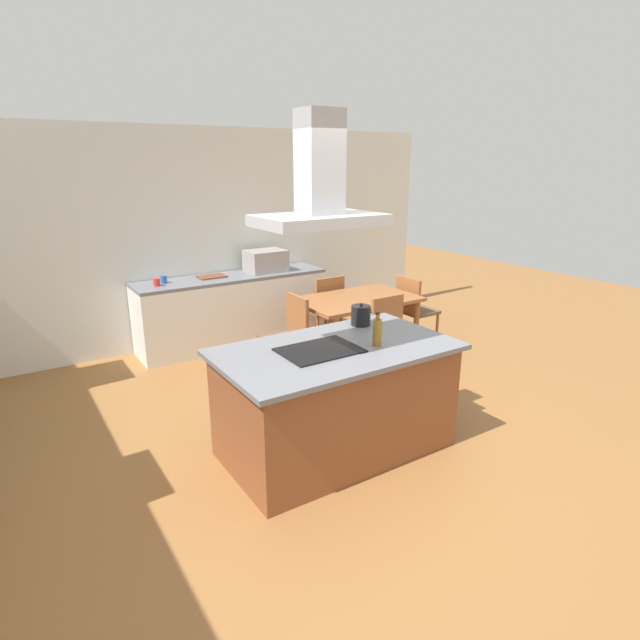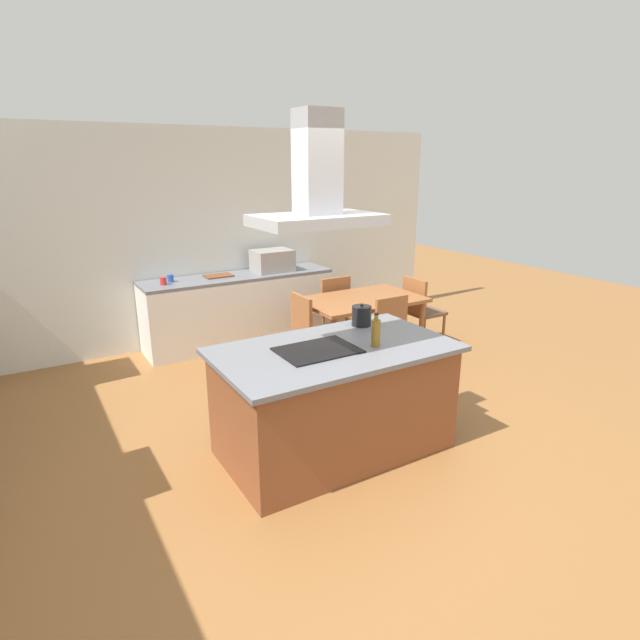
{
  "view_description": "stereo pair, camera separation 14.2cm",
  "coord_description": "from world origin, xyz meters",
  "px_view_note": "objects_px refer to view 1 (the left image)",
  "views": [
    {
      "loc": [
        -2.17,
        -3.12,
        2.29
      ],
      "look_at": [
        0.11,
        0.4,
        1.0
      ],
      "focal_mm": 29.04,
      "sensor_mm": 36.0,
      "label": 1
    },
    {
      "loc": [
        -2.05,
        -3.19,
        2.29
      ],
      "look_at": [
        0.11,
        0.4,
        1.0
      ],
      "focal_mm": 29.04,
      "sensor_mm": 36.0,
      "label": 2
    }
  ],
  "objects_px": {
    "dining_table": "(357,305)",
    "chair_at_right_end": "(413,306)",
    "range_hood": "(320,189)",
    "tea_kettle": "(361,315)",
    "chair_at_left_end": "(289,331)",
    "coffee_mug_blue": "(164,279)",
    "chair_facing_island": "(393,332)",
    "coffee_mug_red": "(157,282)",
    "cooktop": "(320,350)",
    "countertop_microwave": "(266,261)",
    "cutting_board": "(212,277)",
    "chair_facing_back_wall": "(325,305)",
    "olive_oil_bottle": "(377,332)"
  },
  "relations": [
    {
      "from": "dining_table",
      "to": "chair_at_right_end",
      "type": "bearing_deg",
      "value": -0.0
    },
    {
      "from": "dining_table",
      "to": "range_hood",
      "type": "xyz_separation_m",
      "value": [
        -1.55,
        -1.59,
        1.43
      ]
    },
    {
      "from": "tea_kettle",
      "to": "chair_at_left_end",
      "type": "relative_size",
      "value": 0.25
    },
    {
      "from": "coffee_mug_blue",
      "to": "chair_at_left_end",
      "type": "distance_m",
      "value": 1.7
    },
    {
      "from": "chair_facing_island",
      "to": "chair_at_left_end",
      "type": "bearing_deg",
      "value": 143.99
    },
    {
      "from": "tea_kettle",
      "to": "coffee_mug_blue",
      "type": "xyz_separation_m",
      "value": [
        -0.97,
        2.58,
        -0.04
      ]
    },
    {
      "from": "coffee_mug_red",
      "to": "cooktop",
      "type": "bearing_deg",
      "value": -81.49
    },
    {
      "from": "cooktop",
      "to": "countertop_microwave",
      "type": "bearing_deg",
      "value": 70.45
    },
    {
      "from": "tea_kettle",
      "to": "range_hood",
      "type": "relative_size",
      "value": 0.25
    },
    {
      "from": "cutting_board",
      "to": "chair_at_right_end",
      "type": "bearing_deg",
      "value": -31.74
    },
    {
      "from": "tea_kettle",
      "to": "chair_facing_back_wall",
      "type": "bearing_deg",
      "value": 65.05
    },
    {
      "from": "coffee_mug_red",
      "to": "range_hood",
      "type": "xyz_separation_m",
      "value": [
        0.42,
        -2.83,
        1.16
      ]
    },
    {
      "from": "chair_facing_back_wall",
      "to": "range_hood",
      "type": "distance_m",
      "value": 3.16
    },
    {
      "from": "coffee_mug_blue",
      "to": "dining_table",
      "type": "distance_m",
      "value": 2.31
    },
    {
      "from": "countertop_microwave",
      "to": "chair_at_left_end",
      "type": "distance_m",
      "value": 1.45
    },
    {
      "from": "coffee_mug_blue",
      "to": "range_hood",
      "type": "distance_m",
      "value": 3.17
    },
    {
      "from": "countertop_microwave",
      "to": "cooktop",
      "type": "bearing_deg",
      "value": -109.55
    },
    {
      "from": "tea_kettle",
      "to": "dining_table",
      "type": "distance_m",
      "value": 1.55
    },
    {
      "from": "tea_kettle",
      "to": "range_hood",
      "type": "xyz_separation_m",
      "value": [
        -0.66,
        -0.35,
        1.11
      ]
    },
    {
      "from": "coffee_mug_red",
      "to": "range_hood",
      "type": "relative_size",
      "value": 0.1
    },
    {
      "from": "olive_oil_bottle",
      "to": "cutting_board",
      "type": "xyz_separation_m",
      "value": [
        -0.15,
        3.07,
        -0.11
      ]
    },
    {
      "from": "cooktop",
      "to": "coffee_mug_red",
      "type": "distance_m",
      "value": 2.86
    },
    {
      "from": "chair_facing_island",
      "to": "chair_at_left_end",
      "type": "distance_m",
      "value": 1.13
    },
    {
      "from": "countertop_microwave",
      "to": "cutting_board",
      "type": "xyz_separation_m",
      "value": [
        -0.73,
        0.05,
        -0.13
      ]
    },
    {
      "from": "chair_facing_island",
      "to": "countertop_microwave",
      "type": "bearing_deg",
      "value": 104.98
    },
    {
      "from": "tea_kettle",
      "to": "chair_at_right_end",
      "type": "bearing_deg",
      "value": 34.43
    },
    {
      "from": "chair_at_left_end",
      "to": "cooktop",
      "type": "bearing_deg",
      "value": -111.68
    },
    {
      "from": "coffee_mug_red",
      "to": "chair_facing_back_wall",
      "type": "relative_size",
      "value": 0.1
    },
    {
      "from": "tea_kettle",
      "to": "chair_facing_back_wall",
      "type": "distance_m",
      "value": 2.15
    },
    {
      "from": "cooktop",
      "to": "chair_at_right_end",
      "type": "relative_size",
      "value": 0.67
    },
    {
      "from": "coffee_mug_blue",
      "to": "range_hood",
      "type": "height_order",
      "value": "range_hood"
    },
    {
      "from": "tea_kettle",
      "to": "chair_facing_island",
      "type": "xyz_separation_m",
      "value": [
        0.88,
        0.57,
        -0.48
      ]
    },
    {
      "from": "cooktop",
      "to": "cutting_board",
      "type": "xyz_separation_m",
      "value": [
        0.29,
        2.93,
        0.0
      ]
    },
    {
      "from": "countertop_microwave",
      "to": "chair_facing_back_wall",
      "type": "xyz_separation_m",
      "value": [
        0.52,
        -0.63,
        -0.53
      ]
    },
    {
      "from": "olive_oil_bottle",
      "to": "range_hood",
      "type": "height_order",
      "value": "range_hood"
    },
    {
      "from": "chair_facing_island",
      "to": "coffee_mug_blue",
      "type": "bearing_deg",
      "value": 132.73
    },
    {
      "from": "coffee_mug_blue",
      "to": "chair_at_right_end",
      "type": "distance_m",
      "value": 3.11
    },
    {
      "from": "chair_facing_back_wall",
      "to": "coffee_mug_blue",
      "type": "bearing_deg",
      "value": 159.91
    },
    {
      "from": "dining_table",
      "to": "tea_kettle",
      "type": "bearing_deg",
      "value": -125.61
    },
    {
      "from": "cooktop",
      "to": "cutting_board",
      "type": "relative_size",
      "value": 1.76
    },
    {
      "from": "cutting_board",
      "to": "chair_facing_island",
      "type": "xyz_separation_m",
      "value": [
        1.26,
        -2.01,
        -0.4
      ]
    },
    {
      "from": "range_hood",
      "to": "chair_facing_back_wall",
      "type": "bearing_deg",
      "value": 55.53
    },
    {
      "from": "coffee_mug_blue",
      "to": "chair_at_left_end",
      "type": "bearing_deg",
      "value": -55.01
    },
    {
      "from": "cutting_board",
      "to": "chair_facing_back_wall",
      "type": "height_order",
      "value": "cutting_board"
    },
    {
      "from": "chair_facing_back_wall",
      "to": "chair_at_right_end",
      "type": "bearing_deg",
      "value": -36.01
    },
    {
      "from": "chair_facing_back_wall",
      "to": "chair_at_left_end",
      "type": "relative_size",
      "value": 1.0
    },
    {
      "from": "countertop_microwave",
      "to": "coffee_mug_blue",
      "type": "distance_m",
      "value": 1.34
    },
    {
      "from": "coffee_mug_red",
      "to": "chair_at_left_end",
      "type": "relative_size",
      "value": 0.1
    },
    {
      "from": "chair_facing_island",
      "to": "chair_at_left_end",
      "type": "xyz_separation_m",
      "value": [
        -0.92,
        0.67,
        0.0
      ]
    },
    {
      "from": "countertop_microwave",
      "to": "coffee_mug_blue",
      "type": "height_order",
      "value": "countertop_microwave"
    }
  ]
}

